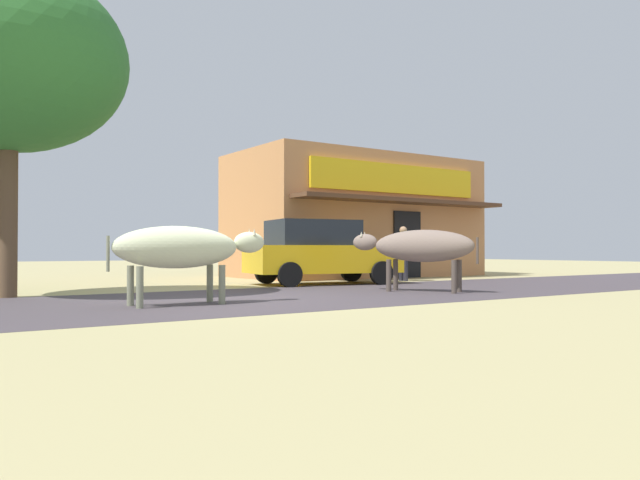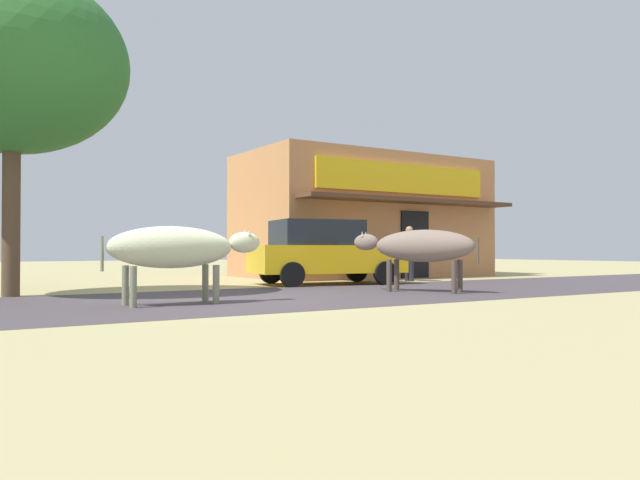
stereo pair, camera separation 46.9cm
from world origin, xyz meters
TOP-DOWN VIEW (x-y plane):
  - ground at (0.00, 0.00)m, footprint 80.00×80.00m
  - asphalt_road at (0.00, 0.00)m, footprint 72.00×5.34m
  - storefront_right_club at (8.13, 6.70)m, footprint 8.15×5.13m
  - roadside_tree at (-3.05, 2.79)m, footprint 4.33×4.33m
  - parked_hatchback_car at (4.24, 3.14)m, footprint 4.08×2.41m
  - cow_near_brown at (-0.97, -0.52)m, footprint 2.67×0.81m
  - cow_far_dark at (4.40, -0.41)m, footprint 1.75×2.55m
  - pedestrian_by_shop at (7.14, 3.19)m, footprint 0.44×0.61m

SIDE VIEW (x-z plane):
  - ground at x=0.00m, z-range 0.00..0.00m
  - asphalt_road at x=0.00m, z-range 0.00..0.00m
  - parked_hatchback_car at x=4.24m, z-range 0.02..1.66m
  - pedestrian_by_shop at x=7.14m, z-range 0.13..1.68m
  - cow_near_brown at x=-0.97m, z-range 0.28..1.56m
  - cow_far_dark at x=4.40m, z-range 0.30..1.61m
  - storefront_right_club at x=8.13m, z-range 0.01..3.98m
  - roadside_tree at x=-3.05m, z-range 1.35..7.56m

